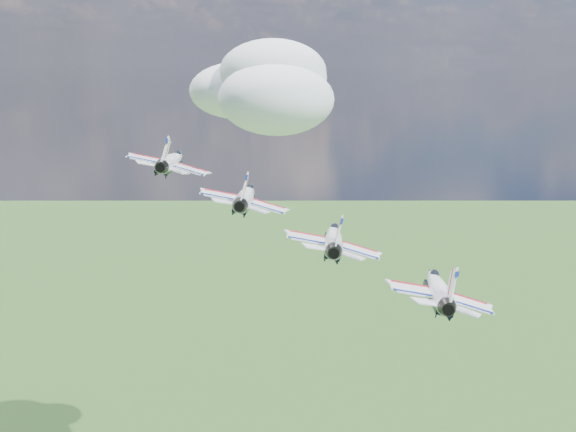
# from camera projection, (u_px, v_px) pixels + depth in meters

# --- Properties ---
(cloud_far) EXTENTS (52.85, 41.52, 20.76)m
(cloud_far) POSITION_uv_depth(u_px,v_px,m) (276.00, 85.00, 267.92)
(cloud_far) COLOR white
(jet_0) EXTENTS (10.35, 13.98, 6.09)m
(jet_0) POSITION_uv_depth(u_px,v_px,m) (172.00, 160.00, 94.29)
(jet_0) COLOR white
(jet_1) EXTENTS (10.35, 13.98, 6.09)m
(jet_1) POSITION_uv_depth(u_px,v_px,m) (246.00, 196.00, 87.20)
(jet_1) COLOR silver
(jet_2) EXTENTS (10.35, 13.98, 6.09)m
(jet_2) POSITION_uv_depth(u_px,v_px,m) (334.00, 238.00, 80.10)
(jet_2) COLOR white
(jet_3) EXTENTS (10.35, 13.98, 6.09)m
(jet_3) POSITION_uv_depth(u_px,v_px,m) (438.00, 288.00, 73.01)
(jet_3) COLOR white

